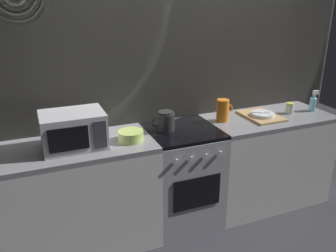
% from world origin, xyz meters
% --- Properties ---
extents(ground_plane, '(8.00, 8.00, 0.00)m').
position_xyz_m(ground_plane, '(0.00, 0.00, 0.00)').
color(ground_plane, '#2D2D33').
extents(back_wall, '(3.60, 0.05, 2.40)m').
position_xyz_m(back_wall, '(0.00, 0.32, 1.20)').
color(back_wall, '#B2AD9E').
rests_on(back_wall, ground_plane).
extents(counter_left, '(1.20, 0.60, 0.90)m').
position_xyz_m(counter_left, '(-0.90, 0.00, 0.45)').
color(counter_left, silver).
rests_on(counter_left, ground_plane).
extents(stove_unit, '(0.60, 0.63, 0.90)m').
position_xyz_m(stove_unit, '(-0.00, -0.00, 0.45)').
color(stove_unit, '#9E9EA3').
rests_on(stove_unit, ground_plane).
extents(counter_right, '(1.20, 0.60, 0.90)m').
position_xyz_m(counter_right, '(0.90, 0.00, 0.45)').
color(counter_right, silver).
rests_on(counter_right, ground_plane).
extents(microwave, '(0.46, 0.35, 0.27)m').
position_xyz_m(microwave, '(-0.90, -0.02, 1.04)').
color(microwave, '#B2B2B7').
rests_on(microwave, counter_left).
extents(kettle, '(0.28, 0.15, 0.17)m').
position_xyz_m(kettle, '(-0.14, 0.04, 0.98)').
color(kettle, '#262628').
rests_on(kettle, stove_unit).
extents(mixing_bowl, '(0.20, 0.20, 0.08)m').
position_xyz_m(mixing_bowl, '(-0.48, -0.07, 0.94)').
color(mixing_bowl, '#B7D166').
rests_on(mixing_bowl, counter_left).
extents(pitcher, '(0.16, 0.11, 0.20)m').
position_xyz_m(pitcher, '(0.42, 0.06, 1.00)').
color(pitcher, orange).
rests_on(pitcher, counter_right).
extents(dish_pile, '(0.30, 0.40, 0.06)m').
position_xyz_m(dish_pile, '(0.81, 0.00, 0.92)').
color(dish_pile, tan).
rests_on(dish_pile, counter_right).
extents(spice_jar, '(0.08, 0.08, 0.10)m').
position_xyz_m(spice_jar, '(1.13, -0.00, 0.95)').
color(spice_jar, silver).
rests_on(spice_jar, counter_right).
extents(spray_bottle, '(0.08, 0.06, 0.20)m').
position_xyz_m(spray_bottle, '(1.39, -0.02, 0.98)').
color(spray_bottle, '#8CCCE5').
rests_on(spray_bottle, counter_right).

